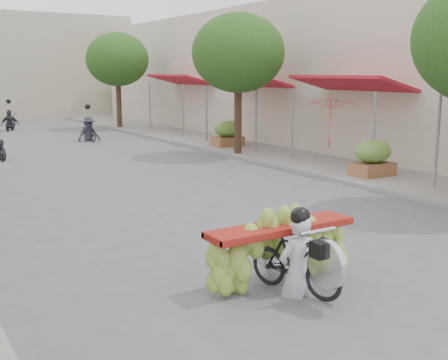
% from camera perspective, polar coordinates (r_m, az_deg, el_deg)
% --- Properties ---
extents(sidewalk_right, '(4.00, 60.00, 0.12)m').
position_cam_1_polar(sidewalk_right, '(22.82, 3.41, 3.20)').
color(sidewalk_right, gray).
rests_on(sidewalk_right, ground).
extents(shophouse_row_right, '(9.77, 40.00, 6.00)m').
position_cam_1_polar(shophouse_row_right, '(25.11, 14.36, 10.31)').
color(shophouse_row_right, beige).
rests_on(shophouse_row_right, ground).
extents(street_tree_mid, '(3.40, 3.40, 5.25)m').
position_cam_1_polar(street_tree_mid, '(20.90, 1.46, 12.75)').
color(street_tree_mid, '#3A2719').
rests_on(street_tree_mid, ground).
extents(street_tree_far, '(3.40, 3.40, 5.25)m').
position_cam_1_polar(street_tree_far, '(31.63, -10.78, 11.92)').
color(street_tree_far, '#3A2719').
rests_on(street_tree_far, ground).
extents(produce_crate_mid, '(1.20, 0.88, 1.16)m').
position_cam_1_polar(produce_crate_mid, '(16.94, 14.90, 2.42)').
color(produce_crate_mid, brown).
rests_on(produce_crate_mid, ground).
extents(produce_crate_far, '(1.20, 0.88, 1.16)m').
position_cam_1_polar(produce_crate_far, '(23.13, 0.37, 4.95)').
color(produce_crate_far, brown).
rests_on(produce_crate_far, ground).
extents(banana_motorbike, '(2.34, 1.78, 2.14)m').
position_cam_1_polar(banana_motorbike, '(8.09, 6.70, -6.27)').
color(banana_motorbike, black).
rests_on(banana_motorbike, ground).
extents(market_umbrella, '(2.09, 2.09, 1.56)m').
position_cam_1_polar(market_umbrella, '(17.55, 10.94, 8.33)').
color(market_umbrella, red).
rests_on(market_umbrella, ground).
extents(pedestrian, '(0.78, 0.48, 1.56)m').
position_cam_1_polar(pedestrian, '(23.21, 0.13, 5.43)').
color(pedestrian, white).
rests_on(pedestrian, ground).
extents(bg_motorbike_b, '(1.08, 1.71, 1.95)m').
position_cam_1_polar(bg_motorbike_b, '(26.39, -13.61, 5.67)').
color(bg_motorbike_b, black).
rests_on(bg_motorbike_b, ground).
extents(bg_motorbike_c, '(1.24, 1.72, 1.95)m').
position_cam_1_polar(bg_motorbike_c, '(32.59, -20.95, 6.10)').
color(bg_motorbike_c, black).
rests_on(bg_motorbike_c, ground).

